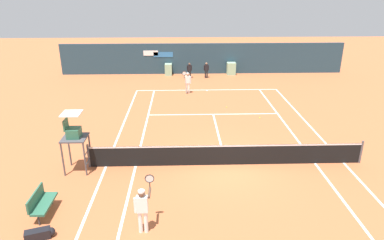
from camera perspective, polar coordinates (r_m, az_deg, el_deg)
The scene contains 13 objects.
ground_plane at distance 16.02m, azimuth 5.38°, elevation -6.35°, with size 80.00×80.00×0.01m.
tennis_net at distance 15.28m, azimuth 5.71°, elevation -5.67°, with size 12.10×0.10×1.07m.
sponsor_back_wall at distance 31.12m, azimuth 1.81°, elevation 10.01°, with size 25.00×1.02×2.68m.
umpire_chair at distance 15.09m, azimuth -18.93°, elevation -2.28°, with size 1.00×1.00×2.62m.
player_bench at distance 13.22m, azimuth -23.68°, elevation -12.24°, with size 0.54×1.36×0.88m.
equipment_bag at distance 12.34m, azimuth -23.69°, elevation -16.85°, with size 0.91×0.52×0.32m.
player_on_baseline at distance 25.21m, azimuth -0.75°, elevation 6.45°, with size 0.65×0.64×1.78m.
player_near_side at distance 11.27m, azimuth -8.17°, elevation -13.98°, with size 0.63×0.66×1.81m.
ball_kid_left_post at distance 29.66m, azimuth 2.38°, elevation 8.41°, with size 0.44×0.22×1.34m.
ball_kid_right_post at distance 29.60m, azimuth -0.43°, elevation 8.37°, with size 0.44×0.22×1.32m.
tennis_ball_near_service_line at distance 21.04m, azimuth 11.13°, elevation 0.38°, with size 0.07×0.07×0.07m, color #CCE033.
tennis_ball_by_sideline at distance 22.55m, azimuth 5.74°, elevation 2.13°, with size 0.07×0.07×0.07m, color #CCE033.
tennis_ball_mid_court at distance 16.92m, azimuth -9.63°, elevation -4.87°, with size 0.07×0.07×0.07m, color #CCE033.
Camera 1 is at (-1.94, -13.48, 7.44)m, focal length 32.29 mm.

